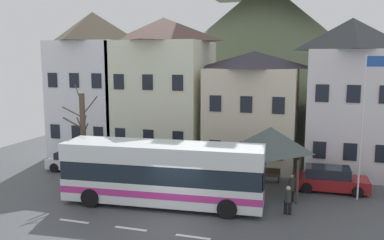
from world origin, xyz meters
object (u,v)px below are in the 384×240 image
Objects in this scene: parked_car_01 at (79,161)px; townhouse_00 at (95,84)px; public_bench at (267,174)px; flagpole at (364,118)px; townhouse_03 at (349,95)px; transit_bus at (163,174)px; parked_car_02 at (330,179)px; pedestrian_01 at (292,187)px; bus_shelter at (271,140)px; townhouse_02 at (253,108)px; hilltop_castle at (265,50)px; pedestrian_00 at (288,200)px; townhouse_01 at (164,89)px; bare_tree_00 at (83,138)px.

townhouse_00 is at bearing 103.42° from parked_car_01.
parked_car_01 is at bearing -175.05° from public_bench.
public_bench is at bearing 160.12° from flagpole.
townhouse_03 reaches higher than transit_bus.
parked_car_02 is 3.40m from pedestrian_01.
flagpole is at bearing 0.34° from bus_shelter.
hilltop_castle reaches higher than townhouse_02.
townhouse_03 is 7.15× the size of pedestrian_00.
parked_car_01 is 3.03× the size of pedestrian_00.
parked_car_01 is 0.56× the size of flagpole.
bus_shelter is (-4.63, -6.67, -2.15)m from townhouse_03.
townhouse_00 is at bearing 157.87° from bus_shelter.
parked_car_01 is at bearing 171.15° from pedestrian_01.
flagpole is (4.94, 0.03, 1.46)m from bus_shelter.
townhouse_01 is 2.45× the size of parked_car_01.
pedestrian_01 is at bearing -79.59° from hilltop_castle.
transit_bus is 11.27m from flagpole.
public_bench is at bearing -70.23° from townhouse_02.
hilltop_castle is 24.87m from bus_shelter.
bus_shelter reaches higher than transit_bus.
townhouse_01 reaches higher than townhouse_02.
flagpole is at bearing -70.97° from hilltop_castle.
transit_bus reaches higher than public_bench.
townhouse_03 reaches higher than public_bench.
townhouse_01 is at bearing 152.50° from public_bench.
townhouse_01 is 0.27× the size of hilltop_castle.
townhouse_00 is 0.29× the size of hilltop_castle.
townhouse_02 is 2.15× the size of bus_shelter.
townhouse_00 is 5.97m from townhouse_01.
townhouse_01 is 2.82× the size of bus_shelter.
bus_shelter reaches higher than parked_car_01.
townhouse_01 is 1.00× the size of transit_bus.
townhouse_02 is 5.65× the size of pedestrian_00.
transit_bus is 6.60m from pedestrian_00.
parked_car_02 is 0.53× the size of flagpole.
transit_bus is at bearing -143.63° from bus_shelter.
flagpole reaches higher than pedestrian_01.
flagpole is at bearing 7.63° from bare_tree_00.
townhouse_00 is at bearing 163.07° from flagpole.
townhouse_00 is 19.62m from townhouse_03.
townhouse_03 is (13.65, 0.21, -0.19)m from townhouse_01.
hilltop_castle is 27.03× the size of pedestrian_00.
pedestrian_00 is at bearing -43.56° from townhouse_01.
townhouse_00 reaches higher than pedestrian_01.
pedestrian_00 is at bearing -92.37° from pedestrian_01.
townhouse_02 reaches higher than bare_tree_00.
townhouse_03 is 11.47m from pedestrian_00.
pedestrian_01 reaches higher than parked_car_02.
hilltop_castle is 25.24× the size of public_bench.
parked_car_01 is at bearing -113.40° from hilltop_castle.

